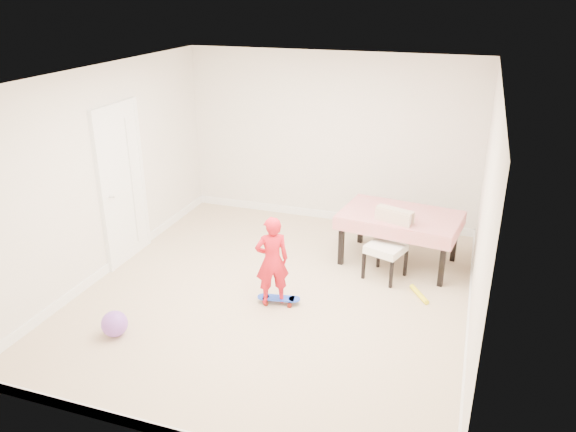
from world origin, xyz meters
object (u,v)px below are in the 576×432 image
(skateboard, at_px, (279,300))
(child, at_px, (272,263))
(dining_table, at_px, (399,238))
(dining_chair, at_px, (386,246))
(balloon, at_px, (114,324))

(skateboard, height_order, child, child)
(dining_table, xyz_separation_m, skateboard, (-1.16, -1.50, -0.31))
(dining_chair, height_order, balloon, dining_chair)
(dining_chair, distance_m, balloon, 3.34)
(dining_table, relative_size, balloon, 5.39)
(dining_chair, bearing_deg, dining_table, 97.13)
(dining_table, xyz_separation_m, balloon, (-2.59, -2.67, -0.21))
(child, distance_m, balloon, 1.82)
(dining_table, xyz_separation_m, child, (-1.22, -1.54, 0.18))
(dining_table, distance_m, balloon, 3.73)
(skateboard, xyz_separation_m, balloon, (-1.43, -1.17, 0.10))
(skateboard, relative_size, child, 0.47)
(dining_chair, xyz_separation_m, balloon, (-2.50, -2.20, -0.30))
(dining_table, xyz_separation_m, dining_chair, (-0.10, -0.47, 0.09))
(child, bearing_deg, dining_table, -158.95)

